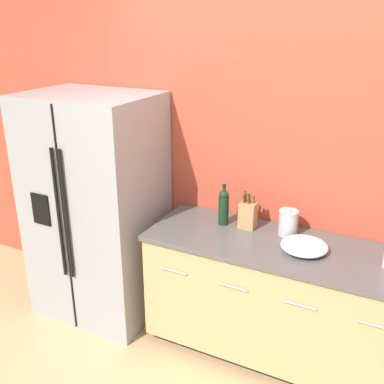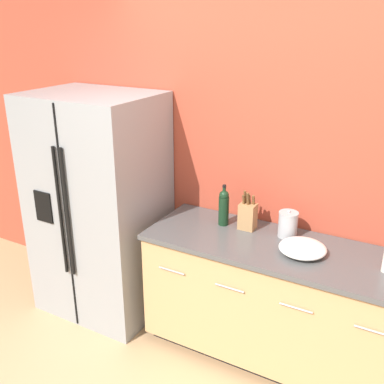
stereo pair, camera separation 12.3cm
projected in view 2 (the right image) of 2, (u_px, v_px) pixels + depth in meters
The scene contains 7 objects.
wall_back at pixel (273, 170), 3.17m from camera, with size 10.00×0.05×2.60m.
counter_unit at pixel (276, 303), 3.10m from camera, with size 1.82×0.64×0.91m.
refrigerator at pixel (99, 207), 3.57m from camera, with size 0.96×0.76×1.79m.
knife_block at pixel (248, 215), 3.14m from camera, with size 0.11×0.10×0.28m.
wine_bottle at pixel (224, 207), 3.19m from camera, with size 0.07×0.07×0.30m.
steel_canister at pixel (288, 224), 3.03m from camera, with size 0.13×0.13×0.19m.
mixing_bowl at pixel (303, 248), 2.83m from camera, with size 0.30×0.30×0.07m.
Camera 2 is at (0.96, -1.58, 2.30)m, focal length 42.00 mm.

